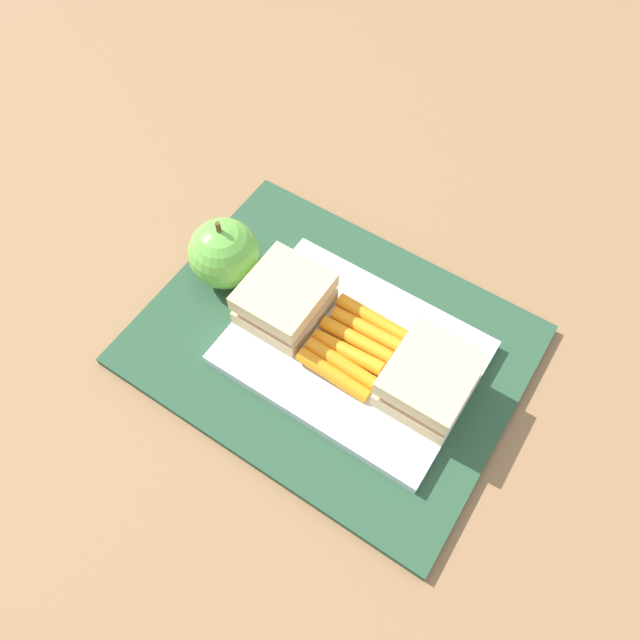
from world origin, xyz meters
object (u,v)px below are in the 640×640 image
at_px(food_tray, 353,352).
at_px(apple, 224,254).
at_px(sandwich_half_right, 285,299).
at_px(carrot_sticks_bundle, 353,346).
at_px(sandwich_half_left, 429,380).

relative_size(food_tray, apple, 2.77).
relative_size(sandwich_half_right, carrot_sticks_bundle, 0.93).
relative_size(carrot_sticks_bundle, apple, 1.04).
relative_size(sandwich_half_left, sandwich_half_right, 1.00).
bearing_deg(carrot_sticks_bundle, apple, -3.72).
height_order(food_tray, sandwich_half_right, sandwich_half_right).
bearing_deg(carrot_sticks_bundle, food_tray, -70.76).
height_order(sandwich_half_left, carrot_sticks_bundle, sandwich_half_left).
height_order(food_tray, carrot_sticks_bundle, carrot_sticks_bundle).
xyz_separation_m(food_tray, sandwich_half_right, (0.08, 0.00, 0.03)).
xyz_separation_m(carrot_sticks_bundle, apple, (0.16, -0.01, 0.02)).
distance_m(carrot_sticks_bundle, apple, 0.16).
xyz_separation_m(sandwich_half_right, carrot_sticks_bundle, (-0.08, 0.00, -0.02)).
distance_m(sandwich_half_right, apple, 0.08).
xyz_separation_m(sandwich_half_left, sandwich_half_right, (0.16, 0.00, 0.00)).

